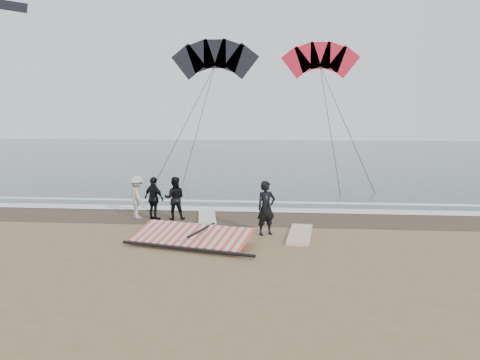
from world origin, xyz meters
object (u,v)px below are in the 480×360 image
Objects in this scene: man_main at (266,208)px; sail_rig at (190,237)px; board_cream at (207,217)px; board_white at (300,234)px.

man_main is 0.44× the size of sail_rig.
man_main is 0.74× the size of board_cream.
board_cream is (-2.23, 2.20, -0.80)m from man_main.
board_cream is 0.59× the size of sail_rig.
sail_rig is (0.07, -3.44, 0.15)m from board_cream.
man_main is 0.71× the size of board_white.
board_white is 1.05× the size of board_cream.
man_main reaches higher than board_white.
man_main is at bearing -54.75° from board_cream.
board_white and board_cream have the same top height.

